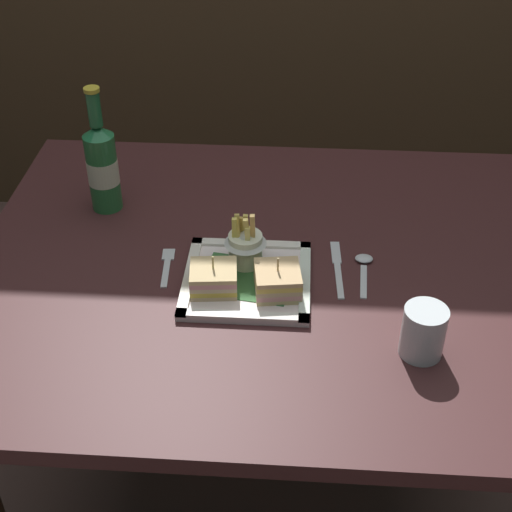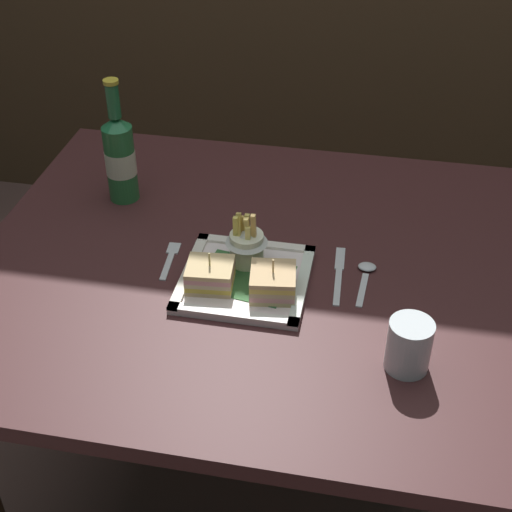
{
  "view_description": "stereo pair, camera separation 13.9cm",
  "coord_description": "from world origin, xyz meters",
  "px_view_note": "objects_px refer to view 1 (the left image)",
  "views": [
    {
      "loc": [
        0.06,
        -1.15,
        1.61
      ],
      "look_at": [
        -0.01,
        -0.03,
        0.78
      ],
      "focal_mm": 51.88,
      "sensor_mm": 36.0,
      "label": 1
    },
    {
      "loc": [
        0.2,
        -1.13,
        1.61
      ],
      "look_at": [
        -0.01,
        -0.03,
        0.78
      ],
      "focal_mm": 51.88,
      "sensor_mm": 36.0,
      "label": 2
    }
  ],
  "objects_px": {
    "sandwich_half_right": "(278,281)",
    "beer_bottle": "(102,165)",
    "fries_cup": "(245,243)",
    "fork": "(167,265)",
    "dining_table": "(264,322)",
    "spoon": "(364,265)",
    "sandwich_half_left": "(214,278)",
    "square_plate": "(247,280)",
    "water_glass": "(423,335)",
    "knife": "(337,266)"
  },
  "relations": [
    {
      "from": "fries_cup",
      "to": "sandwich_half_left",
      "type": "bearing_deg",
      "value": -122.8
    },
    {
      "from": "fries_cup",
      "to": "spoon",
      "type": "height_order",
      "value": "fries_cup"
    },
    {
      "from": "square_plate",
      "to": "sandwich_half_left",
      "type": "bearing_deg",
      "value": -150.64
    },
    {
      "from": "dining_table",
      "to": "fries_cup",
      "type": "relative_size",
      "value": 10.0
    },
    {
      "from": "water_glass",
      "to": "knife",
      "type": "xyz_separation_m",
      "value": [
        -0.13,
        0.23,
        -0.04
      ]
    },
    {
      "from": "square_plate",
      "to": "sandwich_half_right",
      "type": "height_order",
      "value": "sandwich_half_right"
    },
    {
      "from": "sandwich_half_right",
      "to": "knife",
      "type": "bearing_deg",
      "value": 39.52
    },
    {
      "from": "water_glass",
      "to": "fork",
      "type": "bearing_deg",
      "value": 155.66
    },
    {
      "from": "dining_table",
      "to": "spoon",
      "type": "relative_size",
      "value": 8.76
    },
    {
      "from": "spoon",
      "to": "dining_table",
      "type": "bearing_deg",
      "value": -179.39
    },
    {
      "from": "sandwich_half_right",
      "to": "beer_bottle",
      "type": "height_order",
      "value": "beer_bottle"
    },
    {
      "from": "dining_table",
      "to": "water_glass",
      "type": "bearing_deg",
      "value": -39.93
    },
    {
      "from": "sandwich_half_left",
      "to": "beer_bottle",
      "type": "distance_m",
      "value": 0.39
    },
    {
      "from": "sandwich_half_right",
      "to": "fries_cup",
      "type": "relative_size",
      "value": 0.81
    },
    {
      "from": "square_plate",
      "to": "fork",
      "type": "bearing_deg",
      "value": 164.85
    },
    {
      "from": "spoon",
      "to": "sandwich_half_right",
      "type": "bearing_deg",
      "value": -149.01
    },
    {
      "from": "sandwich_half_right",
      "to": "beer_bottle",
      "type": "distance_m",
      "value": 0.48
    },
    {
      "from": "square_plate",
      "to": "spoon",
      "type": "distance_m",
      "value": 0.23
    },
    {
      "from": "fork",
      "to": "knife",
      "type": "relative_size",
      "value": 0.68
    },
    {
      "from": "water_glass",
      "to": "spoon",
      "type": "xyz_separation_m",
      "value": [
        -0.08,
        0.23,
        -0.03
      ]
    },
    {
      "from": "square_plate",
      "to": "water_glass",
      "type": "xyz_separation_m",
      "value": [
        0.3,
        -0.17,
        0.03
      ]
    },
    {
      "from": "sandwich_half_left",
      "to": "fries_cup",
      "type": "height_order",
      "value": "fries_cup"
    },
    {
      "from": "square_plate",
      "to": "knife",
      "type": "xyz_separation_m",
      "value": [
        0.17,
        0.06,
        -0.01
      ]
    },
    {
      "from": "square_plate",
      "to": "water_glass",
      "type": "bearing_deg",
      "value": -28.7
    },
    {
      "from": "square_plate",
      "to": "beer_bottle",
      "type": "relative_size",
      "value": 0.86
    },
    {
      "from": "sandwich_half_left",
      "to": "spoon",
      "type": "relative_size",
      "value": 0.7
    },
    {
      "from": "sandwich_half_left",
      "to": "knife",
      "type": "relative_size",
      "value": 0.51
    },
    {
      "from": "beer_bottle",
      "to": "knife",
      "type": "distance_m",
      "value": 0.54
    },
    {
      "from": "sandwich_half_right",
      "to": "square_plate",
      "type": "bearing_deg",
      "value": 150.64
    },
    {
      "from": "fries_cup",
      "to": "fork",
      "type": "distance_m",
      "value": 0.16
    },
    {
      "from": "square_plate",
      "to": "sandwich_half_right",
      "type": "xyz_separation_m",
      "value": [
        0.06,
        -0.03,
        0.03
      ]
    },
    {
      "from": "dining_table",
      "to": "beer_bottle",
      "type": "xyz_separation_m",
      "value": [
        -0.35,
        0.18,
        0.26
      ]
    },
    {
      "from": "fork",
      "to": "spoon",
      "type": "xyz_separation_m",
      "value": [
        0.38,
        0.02,
        0.0
      ]
    },
    {
      "from": "sandwich_half_left",
      "to": "sandwich_half_right",
      "type": "relative_size",
      "value": 0.98
    },
    {
      "from": "sandwich_half_left",
      "to": "beer_bottle",
      "type": "bearing_deg",
      "value": 133.62
    },
    {
      "from": "fork",
      "to": "spoon",
      "type": "height_order",
      "value": "spoon"
    },
    {
      "from": "sandwich_half_right",
      "to": "spoon",
      "type": "bearing_deg",
      "value": 30.99
    },
    {
      "from": "fries_cup",
      "to": "fork",
      "type": "bearing_deg",
      "value": -178.36
    },
    {
      "from": "sandwich_half_left",
      "to": "knife",
      "type": "bearing_deg",
      "value": 22.02
    },
    {
      "from": "fries_cup",
      "to": "water_glass",
      "type": "xyz_separation_m",
      "value": [
        0.31,
        -0.21,
        -0.02
      ]
    },
    {
      "from": "dining_table",
      "to": "knife",
      "type": "bearing_deg",
      "value": -1.34
    },
    {
      "from": "fries_cup",
      "to": "beer_bottle",
      "type": "height_order",
      "value": "beer_bottle"
    },
    {
      "from": "square_plate",
      "to": "fries_cup",
      "type": "height_order",
      "value": "fries_cup"
    },
    {
      "from": "square_plate",
      "to": "knife",
      "type": "distance_m",
      "value": 0.18
    },
    {
      "from": "water_glass",
      "to": "dining_table",
      "type": "bearing_deg",
      "value": 140.07
    },
    {
      "from": "sandwich_half_right",
      "to": "spoon",
      "type": "distance_m",
      "value": 0.19
    },
    {
      "from": "spoon",
      "to": "beer_bottle",
      "type": "bearing_deg",
      "value": 161.87
    },
    {
      "from": "fork",
      "to": "knife",
      "type": "bearing_deg",
      "value": 2.9
    },
    {
      "from": "water_glass",
      "to": "knife",
      "type": "relative_size",
      "value": 0.51
    },
    {
      "from": "square_plate",
      "to": "fork",
      "type": "xyz_separation_m",
      "value": [
        -0.16,
        0.04,
        -0.01
      ]
    }
  ]
}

